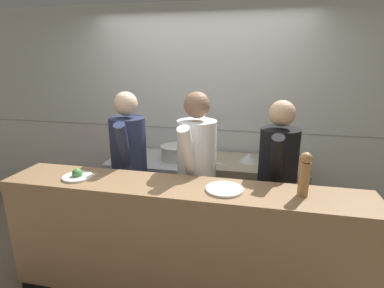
{
  "coord_description": "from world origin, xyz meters",
  "views": [
    {
      "loc": [
        0.66,
        -2.19,
        1.98
      ],
      "look_at": [
        0.04,
        0.65,
        1.15
      ],
      "focal_mm": 28.0,
      "sensor_mm": 36.0,
      "label": 1
    }
  ],
  "objects_px": {
    "chef_head_cook": "(130,168)",
    "chef_sous": "(197,176)",
    "sauce_pot": "(176,152)",
    "plated_dish_appetiser": "(224,189)",
    "stock_pot": "(131,146)",
    "pepper_mill": "(305,173)",
    "chef_line": "(276,183)",
    "oven_range": "(154,191)",
    "chefs_knife": "(210,161)",
    "mixing_bowl_steel": "(249,157)",
    "plated_dish_main": "(77,176)"
  },
  "relations": [
    {
      "from": "stock_pot",
      "to": "chef_sous",
      "type": "bearing_deg",
      "value": -36.0
    },
    {
      "from": "chef_sous",
      "to": "sauce_pot",
      "type": "bearing_deg",
      "value": 127.2
    },
    {
      "from": "chef_line",
      "to": "pepper_mill",
      "type": "bearing_deg",
      "value": -67.32
    },
    {
      "from": "chefs_knife",
      "to": "chef_line",
      "type": "distance_m",
      "value": 0.84
    },
    {
      "from": "plated_dish_appetiser",
      "to": "chef_head_cook",
      "type": "relative_size",
      "value": 0.16
    },
    {
      "from": "oven_range",
      "to": "mixing_bowl_steel",
      "type": "relative_size",
      "value": 4.46
    },
    {
      "from": "stock_pot",
      "to": "chefs_knife",
      "type": "relative_size",
      "value": 0.99
    },
    {
      "from": "stock_pot",
      "to": "chef_head_cook",
      "type": "height_order",
      "value": "chef_head_cook"
    },
    {
      "from": "oven_range",
      "to": "pepper_mill",
      "type": "xyz_separation_m",
      "value": [
        1.5,
        -1.09,
        0.78
      ]
    },
    {
      "from": "chef_sous",
      "to": "plated_dish_appetiser",
      "type": "bearing_deg",
      "value": -49.26
    },
    {
      "from": "mixing_bowl_steel",
      "to": "plated_dish_appetiser",
      "type": "relative_size",
      "value": 0.77
    },
    {
      "from": "mixing_bowl_steel",
      "to": "chef_line",
      "type": "distance_m",
      "value": 0.66
    },
    {
      "from": "sauce_pot",
      "to": "chef_sous",
      "type": "xyz_separation_m",
      "value": [
        0.38,
        -0.67,
        0.0
      ]
    },
    {
      "from": "sauce_pot",
      "to": "oven_range",
      "type": "bearing_deg",
      "value": -178.41
    },
    {
      "from": "sauce_pot",
      "to": "pepper_mill",
      "type": "relative_size",
      "value": 1.08
    },
    {
      "from": "sauce_pot",
      "to": "chef_sous",
      "type": "bearing_deg",
      "value": -60.3
    },
    {
      "from": "chef_head_cook",
      "to": "chef_sous",
      "type": "height_order",
      "value": "chef_sous"
    },
    {
      "from": "chef_sous",
      "to": "chef_line",
      "type": "xyz_separation_m",
      "value": [
        0.71,
        0.08,
        -0.03
      ]
    },
    {
      "from": "stock_pot",
      "to": "plated_dish_appetiser",
      "type": "distance_m",
      "value": 1.67
    },
    {
      "from": "plated_dish_main",
      "to": "chefs_knife",
      "type": "bearing_deg",
      "value": 48.8
    },
    {
      "from": "chef_head_cook",
      "to": "chef_sous",
      "type": "relative_size",
      "value": 0.99
    },
    {
      "from": "mixing_bowl_steel",
      "to": "chefs_knife",
      "type": "xyz_separation_m",
      "value": [
        -0.42,
        -0.11,
        -0.04
      ]
    },
    {
      "from": "sauce_pot",
      "to": "plated_dish_appetiser",
      "type": "xyz_separation_m",
      "value": [
        0.68,
        -1.13,
        0.11
      ]
    },
    {
      "from": "stock_pot",
      "to": "chefs_knife",
      "type": "height_order",
      "value": "stock_pot"
    },
    {
      "from": "stock_pot",
      "to": "chef_line",
      "type": "distance_m",
      "value": 1.74
    },
    {
      "from": "stock_pot",
      "to": "chef_head_cook",
      "type": "relative_size",
      "value": 0.19
    },
    {
      "from": "pepper_mill",
      "to": "chef_sous",
      "type": "height_order",
      "value": "chef_sous"
    },
    {
      "from": "mixing_bowl_steel",
      "to": "chef_line",
      "type": "relative_size",
      "value": 0.13
    },
    {
      "from": "sauce_pot",
      "to": "chefs_knife",
      "type": "distance_m",
      "value": 0.43
    },
    {
      "from": "mixing_bowl_steel",
      "to": "chef_sous",
      "type": "relative_size",
      "value": 0.12
    },
    {
      "from": "sauce_pot",
      "to": "pepper_mill",
      "type": "bearing_deg",
      "value": -41.72
    },
    {
      "from": "mixing_bowl_steel",
      "to": "stock_pot",
      "type": "bearing_deg",
      "value": -179.58
    },
    {
      "from": "oven_range",
      "to": "mixing_bowl_steel",
      "type": "distance_m",
      "value": 1.22
    },
    {
      "from": "oven_range",
      "to": "chef_head_cook",
      "type": "distance_m",
      "value": 0.76
    },
    {
      "from": "chefs_knife",
      "to": "plated_dish_appetiser",
      "type": "xyz_separation_m",
      "value": [
        0.27,
        -1.04,
        0.16
      ]
    },
    {
      "from": "chefs_knife",
      "to": "pepper_mill",
      "type": "relative_size",
      "value": 1.04
    },
    {
      "from": "sauce_pot",
      "to": "mixing_bowl_steel",
      "type": "height_order",
      "value": "sauce_pot"
    },
    {
      "from": "pepper_mill",
      "to": "chef_head_cook",
      "type": "xyz_separation_m",
      "value": [
        -1.55,
        0.52,
        -0.28
      ]
    },
    {
      "from": "stock_pot",
      "to": "chef_head_cook",
      "type": "distance_m",
      "value": 0.63
    },
    {
      "from": "pepper_mill",
      "to": "chef_line",
      "type": "bearing_deg",
      "value": 105.69
    },
    {
      "from": "plated_dish_main",
      "to": "plated_dish_appetiser",
      "type": "xyz_separation_m",
      "value": [
        1.19,
        0.02,
        -0.01
      ]
    },
    {
      "from": "pepper_mill",
      "to": "chef_line",
      "type": "relative_size",
      "value": 0.19
    },
    {
      "from": "chefs_knife",
      "to": "plated_dish_main",
      "type": "relative_size",
      "value": 1.41
    },
    {
      "from": "sauce_pot",
      "to": "chef_sous",
      "type": "height_order",
      "value": "chef_sous"
    },
    {
      "from": "mixing_bowl_steel",
      "to": "chef_sous",
      "type": "height_order",
      "value": "chef_sous"
    },
    {
      "from": "oven_range",
      "to": "chef_line",
      "type": "height_order",
      "value": "chef_line"
    },
    {
      "from": "chef_head_cook",
      "to": "plated_dish_appetiser",
      "type": "bearing_deg",
      "value": -42.3
    },
    {
      "from": "stock_pot",
      "to": "chef_sous",
      "type": "relative_size",
      "value": 0.19
    },
    {
      "from": "pepper_mill",
      "to": "chef_line",
      "type": "xyz_separation_m",
      "value": [
        -0.14,
        0.5,
        -0.3
      ]
    },
    {
      "from": "mixing_bowl_steel",
      "to": "pepper_mill",
      "type": "distance_m",
      "value": 1.21
    }
  ]
}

